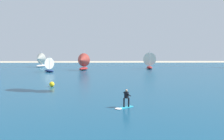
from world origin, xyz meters
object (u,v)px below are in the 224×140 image
(sailboat_trailing, at_px, (48,65))
(sailboat_center_horizon, at_px, (40,60))
(sailboat_mid_right, at_px, (149,60))
(marker_buoy, at_px, (52,84))
(sailboat_far_right, at_px, (82,62))
(kitesurfer, at_px, (125,101))

(sailboat_trailing, bearing_deg, sailboat_center_horizon, 111.62)
(sailboat_mid_right, xyz_separation_m, marker_buoy, (-19.32, -31.93, -1.92))
(sailboat_trailing, height_order, marker_buoy, sailboat_trailing)
(sailboat_far_right, xyz_separation_m, sailboat_trailing, (-7.62, -4.64, -0.48))
(kitesurfer, xyz_separation_m, marker_buoy, (-9.41, 12.56, -0.24))
(marker_buoy, bearing_deg, sailboat_trailing, 104.96)
(sailboat_far_right, height_order, sailboat_center_horizon, sailboat_far_right)
(kitesurfer, height_order, sailboat_trailing, sailboat_trailing)
(kitesurfer, relative_size, sailboat_trailing, 0.50)
(sailboat_far_right, distance_m, sailboat_center_horizon, 17.98)
(kitesurfer, height_order, marker_buoy, kitesurfer)
(sailboat_mid_right, bearing_deg, sailboat_center_horizon, 168.00)
(sailboat_far_right, distance_m, marker_buoy, 27.43)
(kitesurfer, distance_m, sailboat_mid_right, 45.61)
(sailboat_trailing, distance_m, marker_buoy, 23.52)
(kitesurfer, bearing_deg, marker_buoy, 126.86)
(kitesurfer, relative_size, marker_buoy, 2.62)
(sailboat_trailing, bearing_deg, marker_buoy, -75.04)
(sailboat_trailing, relative_size, marker_buoy, 5.24)
(kitesurfer, xyz_separation_m, sailboat_mid_right, (9.90, 44.49, 1.68))
(sailboat_mid_right, height_order, marker_buoy, sailboat_mid_right)
(sailboat_mid_right, xyz_separation_m, sailboat_center_horizon, (-31.71, 6.74, -0.09))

